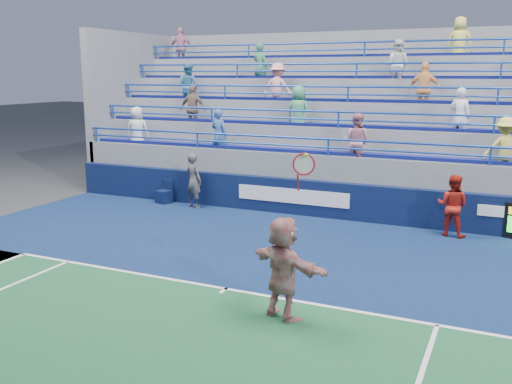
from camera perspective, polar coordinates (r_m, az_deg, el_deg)
The scene contains 7 objects.
ground at distance 11.65m, azimuth -3.04°, elevation -9.74°, with size 120.00×120.00×0.00m, color #333538.
sponsor_wall at distance 17.28m, azimuth 6.92°, elevation -0.75°, with size 18.00×0.32×1.10m.
bleacher_stand at distance 20.68m, azimuth 10.14°, elevation 4.02°, with size 18.00×5.60×6.13m.
judge_chair at distance 19.33m, azimuth -9.17°, elevation -0.38°, with size 0.54×0.55×0.78m.
tennis_player at distance 10.07m, azimuth 2.75°, elevation -7.58°, with size 1.80×1.21×2.99m.
line_judge at distance 18.46m, azimuth -6.25°, elevation 1.17°, with size 0.65×0.43×1.79m, color #141939.
ball_girl at distance 15.99m, azimuth 19.05°, elevation -1.29°, with size 0.81×0.63×1.67m, color #AA1D13.
Camera 1 is at (5.03, -9.61, 4.27)m, focal length 40.00 mm.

